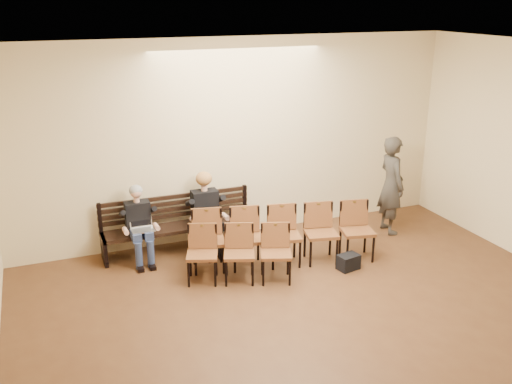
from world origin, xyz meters
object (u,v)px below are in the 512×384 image
bag (348,262)px  passerby (392,178)px  chair_row_back (284,236)px  water_bottle (216,223)px  seated_man (139,226)px  chair_row_front (239,255)px  seated_woman (207,214)px  bench (180,238)px  laptop (143,230)px

bag → passerby: (1.48, 1.09, 0.91)m
passerby → chair_row_back: passerby is taller
water_bottle → passerby: 3.29m
seated_man → chair_row_front: 1.80m
chair_row_back → seated_woman: bearing=146.8°
bench → passerby: (3.78, -0.60, 0.81)m
water_bottle → chair_row_front: bearing=-88.7°
bag → passerby: bearing=36.4°
seated_man → seated_woman: bearing=0.0°
seated_woman → chair_row_front: 1.31m
water_bottle → chair_row_back: chair_row_back is taller
bag → laptop: bearing=154.5°
seated_man → chair_row_front: size_ratio=0.76×
bench → passerby: size_ratio=1.26×
seated_woman → bag: 2.48m
bench → chair_row_front: bearing=-68.3°
passerby → chair_row_back: 2.46m
water_bottle → bag: water_bottle is taller
bench → water_bottle: 0.73m
bag → passerby: passerby is taller
seated_woman → chair_row_front: seated_woman is taller
laptop → chair_row_back: size_ratio=0.12×
bag → chair_row_back: chair_row_back is taller
laptop → bench: bearing=11.0°
passerby → chair_row_back: bearing=107.3°
passerby → chair_row_front: bearing=109.0°
chair_row_back → chair_row_front: bearing=-149.2°
laptop → water_bottle: bearing=-15.8°
seated_man → laptop: (0.03, -0.16, -0.01)m
bag → chair_row_back: (-0.87, 0.56, 0.36)m
bench → chair_row_back: 1.84m
bench → seated_woman: 0.62m
water_bottle → seated_man: bearing=168.9°
chair_row_front → seated_woman: bearing=114.6°
seated_woman → bench: bearing=165.2°
seated_man → bag: 3.41m
bench → bag: (2.31, -1.69, -0.10)m
bench → passerby: 3.91m
bag → chair_row_front: size_ratio=0.21×
bag → chair_row_back: bearing=146.9°
seated_man → bag: bearing=-27.7°
seated_man → laptop: 0.16m
bench → bag: bearing=-36.2°
water_bottle → laptop: bearing=176.0°
chair_row_back → laptop: bearing=170.4°
bench → bag: 2.86m
bench → seated_woman: size_ratio=2.06×
chair_row_front → passerby: bearing=34.0°
passerby → seated_man: bearing=88.6°
laptop → chair_row_back: chair_row_back is taller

